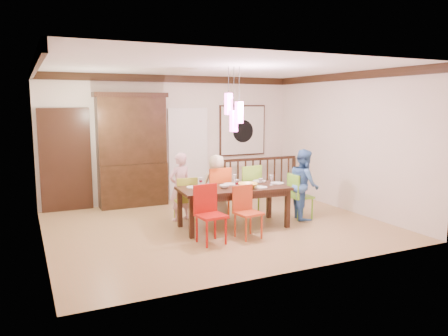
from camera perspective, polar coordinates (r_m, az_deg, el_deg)
name	(u,v)px	position (r m, az deg, el deg)	size (l,w,h in m)	color
floor	(217,226)	(8.21, -0.86, -7.54)	(6.00, 6.00, 0.00)	tan
ceiling	(217,67)	(7.93, -0.91, 13.07)	(6.00, 6.00, 0.00)	white
wall_back	(173,139)	(10.26, -6.64, 3.83)	(6.00, 6.00, 0.00)	beige
wall_left	(39,157)	(7.25, -23.05, 1.37)	(5.00, 5.00, 0.00)	beige
wall_right	(347,142)	(9.56, 15.76, 3.25)	(5.00, 5.00, 0.00)	beige
crown_molding	(217,72)	(7.92, -0.91, 12.49)	(6.00, 5.00, 0.16)	black
panel_door	(66,162)	(9.76, -19.98, 0.79)	(1.04, 0.07, 2.24)	black
white_doorway	(188,155)	(10.38, -4.71, 1.69)	(0.97, 0.05, 2.22)	silver
painting	(243,130)	(10.92, 2.44, 4.93)	(1.25, 0.06, 1.25)	black
pendant_cluster	(234,112)	(7.81, 1.28, 7.31)	(0.27, 0.21, 1.14)	#E845B6
dining_table	(234,192)	(7.97, 1.25, -3.14)	(2.05, 1.04, 0.75)	black
chair_far_left	(185,196)	(8.39, -5.14, -3.66)	(0.43, 0.43, 0.88)	#9AAB2D
chair_far_mid	(216,189)	(8.66, -1.06, -2.72)	(0.47, 0.47, 1.02)	#ED581C
chair_far_right	(246,186)	(8.91, 2.86, -2.38)	(0.53, 0.53, 1.03)	#89CD38
chair_near_left	(211,211)	(7.07, -1.70, -5.60)	(0.47, 0.47, 0.95)	#AB130C
chair_near_mid	(248,209)	(7.38, 3.21, -5.33)	(0.44, 0.44, 0.88)	#BB3E1B
chair_end_right	(301,193)	(8.77, 10.01, -3.21)	(0.41, 0.41, 0.89)	#70C12D
china_hutch	(132,150)	(9.80, -11.93, 2.33)	(1.58, 0.46, 2.50)	black
balustrade	(260,176)	(10.70, 4.75, -1.09)	(2.13, 0.14, 0.96)	black
person_far_left	(180,187)	(8.50, -5.78, -2.46)	(0.48, 0.32, 1.32)	beige
person_far_mid	(217,186)	(8.69, -0.95, -2.38)	(0.62, 0.40, 1.26)	beige
person_end_right	(304,184)	(8.70, 10.41, -2.10)	(0.67, 0.52, 1.38)	#3E6EAE
serving_bowl	(248,185)	(7.89, 3.12, -2.29)	(0.35, 0.35, 0.09)	gold
small_bowl	(225,187)	(7.85, 0.07, -2.44)	(0.18, 0.18, 0.06)	white
cup_left	(213,188)	(7.60, -1.50, -2.61)	(0.13, 0.13, 0.10)	silver
cup_right	(261,180)	(8.42, 4.83, -1.64)	(0.09, 0.09, 0.08)	silver
plate_far_left	(194,187)	(7.93, -3.98, -2.51)	(0.26, 0.26, 0.01)	white
plate_far_mid	(230,184)	(8.22, 0.85, -2.10)	(0.26, 0.26, 0.01)	white
plate_far_right	(259,181)	(8.57, 4.63, -1.70)	(0.26, 0.26, 0.01)	white
plate_near_left	(203,193)	(7.41, -2.72, -3.26)	(0.26, 0.26, 0.01)	white
plate_near_mid	(260,187)	(7.92, 4.74, -2.52)	(0.26, 0.26, 0.01)	white
plate_end_right	(277,183)	(8.38, 6.97, -1.96)	(0.26, 0.26, 0.01)	white
wine_glass_a	(201,183)	(7.86, -3.06, -1.94)	(0.08, 0.08, 0.19)	#590C19
wine_glass_b	(235,179)	(8.21, 1.38, -1.49)	(0.08, 0.08, 0.19)	silver
wine_glass_c	(237,185)	(7.64, 1.67, -2.24)	(0.08, 0.08, 0.19)	#590C19
wine_glass_d	(271,180)	(8.18, 6.22, -1.58)	(0.08, 0.08, 0.19)	silver
napkin	(239,190)	(7.61, 1.94, -2.96)	(0.18, 0.14, 0.01)	#D83359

